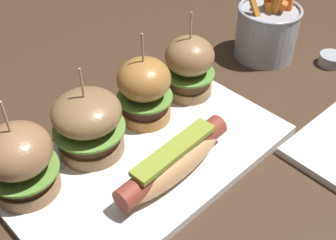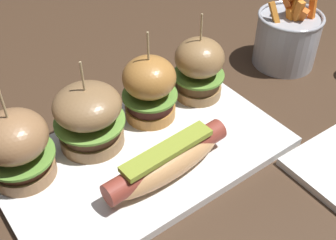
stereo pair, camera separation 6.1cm
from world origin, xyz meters
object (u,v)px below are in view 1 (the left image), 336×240
(slider_center_left, at_px, (88,124))
(slider_center_right, at_px, (144,90))
(platter_main, at_px, (148,157))
(slider_far_right, at_px, (189,66))
(hot_dog, at_px, (175,161))
(sauce_ramekin, at_px, (331,59))
(slider_far_left, at_px, (20,161))
(fries_bucket, at_px, (267,31))

(slider_center_left, xyz_separation_m, slider_center_right, (0.10, -0.00, 0.00))
(platter_main, relative_size, slider_far_right, 2.77)
(hot_dog, xyz_separation_m, slider_center_left, (-0.05, 0.12, 0.02))
(platter_main, xyz_separation_m, hot_dog, (0.00, -0.05, 0.03))
(slider_center_left, xyz_separation_m, slider_far_right, (0.20, -0.00, 0.00))
(platter_main, distance_m, hot_dog, 0.06)
(platter_main, relative_size, sauce_ramekin, 8.83)
(slider_far_left, height_order, slider_far_right, same)
(platter_main, bearing_deg, hot_dog, -88.66)
(fries_bucket, distance_m, sauce_ramekin, 0.13)
(platter_main, distance_m, fries_bucket, 0.36)
(slider_center_left, bearing_deg, hot_dog, -66.28)
(slider_far_left, xyz_separation_m, slider_center_left, (0.11, 0.00, -0.00))
(slider_far_right, bearing_deg, slider_far_left, 179.57)
(platter_main, height_order, fries_bucket, fries_bucket)
(platter_main, distance_m, sauce_ramekin, 0.43)
(slider_center_left, bearing_deg, slider_far_right, -0.86)
(slider_center_right, distance_m, slider_far_right, 0.10)
(platter_main, relative_size, slider_center_right, 2.76)
(slider_far_left, bearing_deg, platter_main, -22.23)
(fries_bucket, bearing_deg, platter_main, -171.30)
(platter_main, relative_size, fries_bucket, 2.80)
(slider_center_left, height_order, slider_far_right, slider_far_right)
(hot_dog, bearing_deg, fries_bucket, 16.92)
(platter_main, distance_m, slider_far_right, 0.17)
(slider_center_left, height_order, sauce_ramekin, slider_center_left)
(hot_dog, xyz_separation_m, slider_far_right, (0.15, 0.12, 0.03))
(slider_center_left, relative_size, slider_far_right, 0.95)
(slider_far_left, height_order, fries_bucket, slider_far_left)
(sauce_ramekin, bearing_deg, slider_far_left, 168.26)
(platter_main, xyz_separation_m, fries_bucket, (0.36, 0.05, 0.05))
(platter_main, height_order, slider_center_left, slider_center_left)
(platter_main, distance_m, slider_center_left, 0.10)
(hot_dog, xyz_separation_m, slider_center_right, (0.05, 0.12, 0.03))
(slider_far_right, bearing_deg, fries_bucket, -1.92)
(slider_far_left, height_order, slider_center_right, slider_center_right)
(slider_far_left, distance_m, fries_bucket, 0.51)
(platter_main, xyz_separation_m, slider_center_right, (0.05, 0.06, 0.06))
(platter_main, xyz_separation_m, slider_far_left, (-0.16, 0.06, 0.06))
(platter_main, xyz_separation_m, sauce_ramekin, (0.42, -0.06, 0.00))
(platter_main, bearing_deg, slider_center_left, 128.12)
(platter_main, distance_m, slider_center_right, 0.10)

